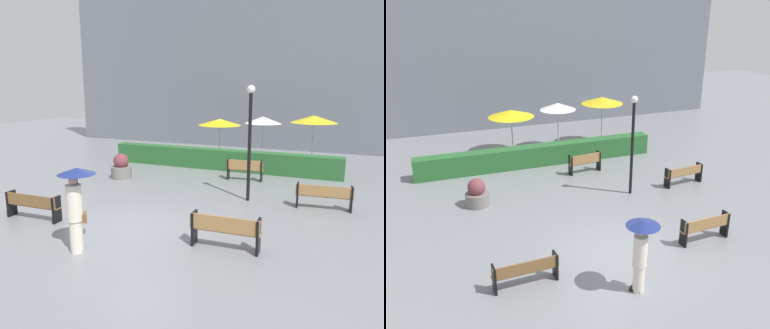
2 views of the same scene
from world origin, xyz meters
TOP-DOWN VIEW (x-y plane):
  - ground_plane at (0.00, 0.00)m, footprint 60.00×60.00m
  - bench_near_left at (-3.20, -0.63)m, footprint 1.89×0.44m
  - bench_far_right at (4.91, 3.89)m, footprint 1.83×0.53m
  - bench_back_row at (1.45, 6.67)m, footprint 1.59×0.50m
  - bench_near_right at (2.89, -0.39)m, footprint 1.79×0.42m
  - pedestrian_with_umbrella at (-0.38, -1.93)m, footprint 0.91×0.91m
  - planter_pot at (-3.71, 4.95)m, footprint 0.90×0.90m
  - lamp_post at (2.34, 3.89)m, footprint 0.28×0.28m
  - patio_umbrella_yellow at (-1.06, 10.54)m, footprint 2.31×2.31m
  - patio_umbrella_white at (1.36, 10.34)m, footprint 1.87×1.87m
  - patio_umbrella_yellow_far at (3.84, 10.30)m, footprint 2.22×2.22m
  - hedge_strip at (-0.27, 8.40)m, footprint 11.43×0.70m
  - building_facade at (0.00, 16.00)m, footprint 28.00×1.20m

SIDE VIEW (x-z plane):
  - ground_plane at x=0.00m, z-range 0.00..0.00m
  - planter_pot at x=-3.71m, z-range -0.08..1.03m
  - bench_near_left at x=-3.20m, z-range 0.08..0.89m
  - hedge_strip at x=-0.27m, z-range 0.00..0.98m
  - bench_far_right at x=4.91m, z-range 0.08..0.91m
  - bench_near_right at x=2.89m, z-range 0.09..0.98m
  - bench_back_row at x=1.45m, z-range 0.08..0.99m
  - pedestrian_with_umbrella at x=-0.38m, z-range 0.28..2.40m
  - patio_umbrella_yellow at x=-1.06m, z-range 0.97..3.25m
  - patio_umbrella_white at x=1.36m, z-range 1.07..3.56m
  - patio_umbrella_yellow_far at x=3.84m, z-range 1.13..3.76m
  - lamp_post at x=2.34m, z-range 0.45..4.50m
  - building_facade at x=0.00m, z-range 0.00..11.09m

